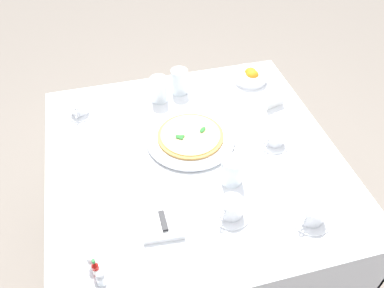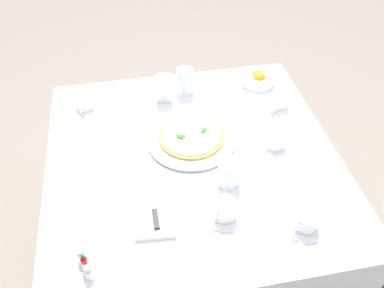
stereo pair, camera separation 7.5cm
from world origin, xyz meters
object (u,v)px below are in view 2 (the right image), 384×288
Objects in this scene: coffee_cup_far_right at (225,210)px; water_glass_center_back at (164,90)px; coffee_cup_near_right at (275,142)px; citrus_bowl at (258,78)px; salt_shaker at (82,256)px; dinner_knife at (154,206)px; menu_card at (280,106)px; coffee_cup_near_left at (85,103)px; water_glass_far_left at (185,82)px; napkin_folded at (154,210)px; pizza_plate at (191,138)px; hot_sauce_bottle at (85,263)px; pizza at (191,135)px; pepper_shaker at (89,272)px; coffee_cup_back_corner at (306,221)px; water_glass_left_edge at (229,174)px.

coffee_cup_far_right is 1.14× the size of water_glass_center_back.
citrus_bowl reaches higher than coffee_cup_near_right.
dinner_knife is at bearing -58.29° from salt_shaker.
water_glass_center_back is 1.30× the size of menu_card.
water_glass_far_left is (0.04, -0.44, 0.02)m from coffee_cup_near_left.
coffee_cup_near_left is 0.87× the size of citrus_bowl.
napkin_folded is (0.06, 0.22, -0.02)m from coffee_cup_far_right.
salt_shaker is at bearing 137.77° from pizza_plate.
menu_card is (0.59, -0.80, -0.00)m from hot_sauce_bottle.
pizza is 4.59× the size of salt_shaker.
pepper_shaker is 1.00m from menu_card.
dinner_knife is at bearing -52.25° from hot_sauce_bottle.
water_glass_far_left reaches higher than coffee_cup_near_right.
napkin_folded is (-0.22, 0.49, -0.02)m from coffee_cup_near_right.
coffee_cup_back_corner is at bearing 173.62° from citrus_bowl.
coffee_cup_back_corner is 0.67× the size of dinner_knife.
pizza is at bearing 130.71° from citrus_bowl.
dinner_knife is (0.06, 0.22, -0.01)m from coffee_cup_far_right.
citrus_bowl is (0.04, -0.43, -0.02)m from water_glass_center_back.
napkin_folded is (-0.08, 0.27, -0.03)m from water_glass_left_edge.
coffee_cup_back_corner is (-0.74, -0.69, 0.00)m from coffee_cup_near_left.
water_glass_far_left reaches higher than pizza.
water_glass_center_back is at bearing 9.23° from coffee_cup_far_right.
pizza is 1.98× the size of coffee_cup_back_corner.
pizza_plate is 2.67× the size of coffee_cup_back_corner.
napkin_folded is 0.27m from salt_shaker.
coffee_cup_near_left is 0.78m from citrus_bowl.
coffee_cup_near_right is 0.53m from water_glass_center_back.
pepper_shaker is (-0.03, -0.01, -0.01)m from hot_sauce_bottle.
coffee_cup_near_left is at bearing 152.70° from menu_card.
water_glass_center_back is at bearing 94.75° from citrus_bowl.
water_glass_center_back is (0.28, 0.07, 0.04)m from pizza_plate.
pepper_shaker is at bearing 133.62° from dinner_knife.
coffee_cup_far_right is at bearing -80.23° from salt_shaker.
menu_card is (0.42, -0.58, 0.02)m from napkin_folded.
pepper_shaker is at bearing 137.40° from citrus_bowl.
hot_sauce_bottle is (-0.80, 0.43, -0.01)m from water_glass_far_left.
water_glass_center_back is (0.66, 0.11, 0.02)m from coffee_cup_far_right.
water_glass_left_edge reaches higher than pizza.
dinner_knife is at bearing -46.60° from pepper_shaker.
coffee_cup_near_right is at bearing -107.31° from pizza.
coffee_cup_near_right is 0.67× the size of dinner_knife.
water_glass_left_edge is at bearing -18.82° from coffee_cup_far_right.
pizza is 0.64m from pepper_shaker.
pizza_plate is 0.38m from coffee_cup_far_right.
pizza is at bearing 20.23° from water_glass_left_edge.
coffee_cup_back_corner is (-0.46, -0.28, 0.00)m from pizza.
pizza is 1.97× the size of coffee_cup_near_left.
pepper_shaker is at bearing 142.48° from pizza.
coffee_cup_near_left reaches higher than napkin_folded.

